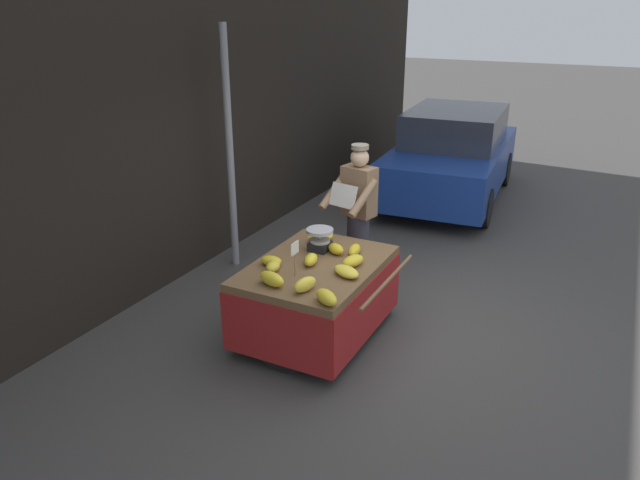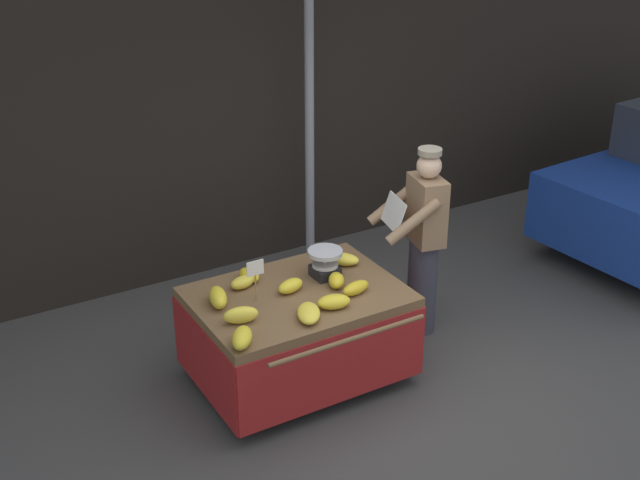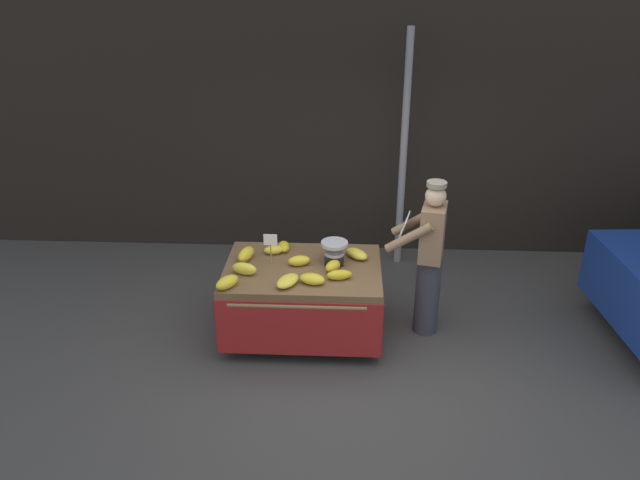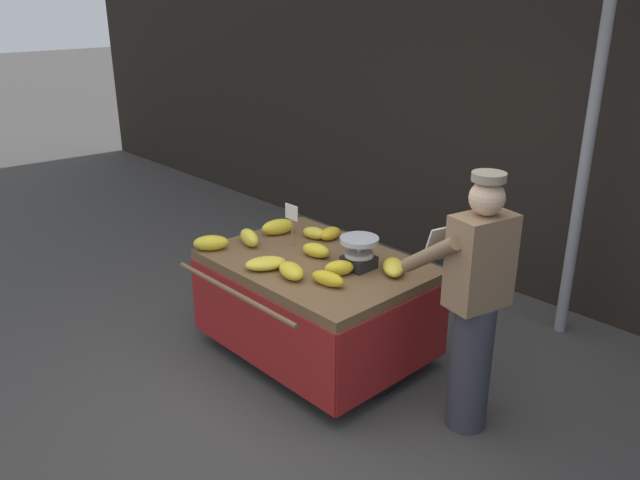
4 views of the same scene
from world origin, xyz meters
The scene contains 19 objects.
ground_plane centered at (0.00, 0.00, 0.00)m, with size 60.00×60.00×0.00m, color #423F3D.
back_wall centered at (0.00, 2.92, 2.14)m, with size 16.00×0.24×4.28m, color black.
street_pole centered at (0.62, 2.41, 1.49)m, with size 0.09×0.09×2.99m, color gray.
banana_cart centered at (-0.51, 0.64, 0.59)m, with size 1.64×1.36×0.81m.
weighing_scale centered at (-0.19, 0.77, 0.92)m, with size 0.28×0.28×0.24m.
price_sign centered at (-0.84, 0.70, 1.05)m, with size 0.14×0.01×0.34m.
banana_bunch_0 centered at (-0.63, 0.26, 0.85)m, with size 0.17×0.30×0.09m, color yellow.
banana_bunch_1 centered at (-0.13, 0.40, 0.86)m, with size 0.11×0.25×0.10m, color gold.
banana_bunch_2 centered at (0.05, 0.88, 0.85)m, with size 0.15×0.28×0.10m, color yellow.
banana_bunch_3 centered at (-1.12, 0.78, 0.87)m, with size 0.13×0.29×0.13m, color yellow.
banana_bunch_4 centered at (-0.84, 0.94, 0.85)m, with size 0.13×0.21×0.09m, color yellow.
banana_bunch_5 centered at (-0.55, 0.68, 0.86)m, with size 0.12×0.23×0.11m, color yellow.
banana_bunch_6 centered at (-1.21, 0.19, 0.86)m, with size 0.14×0.27×0.12m, color yellow.
banana_bunch_7 centered at (-0.39, 0.30, 0.86)m, with size 0.15×0.25×0.11m, color yellow.
banana_bunch_8 centered at (-0.74, 1.02, 0.85)m, with size 0.13×0.21×0.10m, color gold.
banana_bunch_9 centered at (-1.08, 0.46, 0.87)m, with size 0.11×0.26×0.13m, color yellow.
banana_bunch_10 centered at (-0.20, 0.58, 0.86)m, with size 0.12×0.21×0.11m, color gold.
vendor_person centered at (0.79, 0.77, 0.87)m, with size 0.65×0.60×1.71m.
parked_car centered at (4.67, 0.71, 0.75)m, with size 4.02×1.99×1.51m.
Camera 1 is at (-5.30, -1.84, 3.23)m, focal length 33.73 mm.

